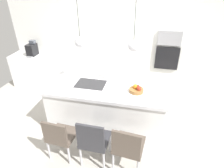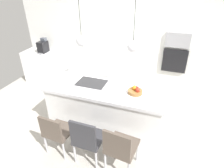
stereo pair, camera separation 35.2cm
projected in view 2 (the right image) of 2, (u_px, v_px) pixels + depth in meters
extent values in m
plane|color=#BCB7AD|center=(108.00, 124.00, 4.05)|extent=(6.60, 6.60, 0.00)
cube|color=white|center=(130.00, 42.00, 4.76)|extent=(6.00, 0.10, 2.60)
cube|color=white|center=(107.00, 107.00, 3.83)|extent=(2.15, 0.96, 0.90)
cube|color=white|center=(107.00, 87.00, 3.59)|extent=(2.21, 1.02, 0.06)
cube|color=#2D2D30|center=(92.00, 83.00, 3.67)|extent=(0.56, 0.40, 0.02)
cylinder|color=silver|center=(96.00, 72.00, 3.81)|extent=(0.02, 0.02, 0.22)
cylinder|color=silver|center=(94.00, 70.00, 3.69)|extent=(0.02, 0.16, 0.02)
cylinder|color=#9E6B38|center=(135.00, 92.00, 3.33)|extent=(0.25, 0.25, 0.06)
sphere|color=red|center=(136.00, 88.00, 3.32)|extent=(0.07, 0.07, 0.07)
sphere|color=#B22D1E|center=(138.00, 90.00, 3.26)|extent=(0.08, 0.08, 0.08)
sphere|color=orange|center=(134.00, 88.00, 3.32)|extent=(0.09, 0.09, 0.09)
cube|color=white|center=(45.00, 67.00, 5.56)|extent=(1.10, 0.60, 0.90)
cube|color=black|center=(43.00, 47.00, 5.25)|extent=(0.20, 0.28, 0.30)
cube|color=gray|center=(40.00, 54.00, 5.17)|extent=(0.16, 0.08, 0.02)
cube|color=#4C515B|center=(44.00, 39.00, 5.22)|extent=(0.14, 0.11, 0.08)
cube|color=#9E9EA3|center=(178.00, 40.00, 4.29)|extent=(0.54, 0.08, 0.34)
cube|color=black|center=(174.00, 61.00, 4.54)|extent=(0.56, 0.08, 0.56)
cube|color=brown|center=(59.00, 131.00, 3.28)|extent=(0.46, 0.45, 0.06)
cube|color=brown|center=(50.00, 128.00, 3.02)|extent=(0.41, 0.07, 0.36)
cylinder|color=#B2B2B7|center=(76.00, 136.00, 3.48)|extent=(0.04, 0.04, 0.40)
cylinder|color=#B2B2B7|center=(59.00, 131.00, 3.60)|extent=(0.04, 0.04, 0.40)
cylinder|color=#B2B2B7|center=(64.00, 151.00, 3.18)|extent=(0.04, 0.04, 0.40)
cylinder|color=#B2B2B7|center=(46.00, 144.00, 3.31)|extent=(0.04, 0.04, 0.40)
cube|color=#333338|center=(90.00, 138.00, 3.11)|extent=(0.45, 0.45, 0.06)
cube|color=#333338|center=(83.00, 135.00, 2.82)|extent=(0.42, 0.05, 0.44)
cylinder|color=#B2B2B7|center=(105.00, 143.00, 3.33)|extent=(0.04, 0.04, 0.41)
cylinder|color=#B2B2B7|center=(85.00, 137.00, 3.44)|extent=(0.04, 0.04, 0.41)
cylinder|color=#B2B2B7|center=(96.00, 160.00, 3.01)|extent=(0.04, 0.04, 0.41)
cylinder|color=#B2B2B7|center=(75.00, 154.00, 3.13)|extent=(0.04, 0.04, 0.41)
cube|color=brown|center=(122.00, 146.00, 2.95)|extent=(0.50, 0.51, 0.06)
cube|color=brown|center=(117.00, 145.00, 2.67)|extent=(0.43, 0.09, 0.41)
cylinder|color=#B2B2B7|center=(137.00, 151.00, 3.16)|extent=(0.04, 0.04, 0.42)
cylinder|color=#B2B2B7|center=(116.00, 144.00, 3.30)|extent=(0.04, 0.04, 0.42)
cylinder|color=#B2B2B7|center=(105.00, 162.00, 2.98)|extent=(0.04, 0.04, 0.42)
sphere|color=silver|center=(82.00, 41.00, 3.31)|extent=(0.19, 0.19, 0.19)
cylinder|color=black|center=(80.00, 17.00, 3.11)|extent=(0.01, 0.01, 0.60)
sphere|color=silver|center=(133.00, 47.00, 3.05)|extent=(0.19, 0.19, 0.19)
cylinder|color=black|center=(135.00, 21.00, 2.85)|extent=(0.01, 0.01, 0.60)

